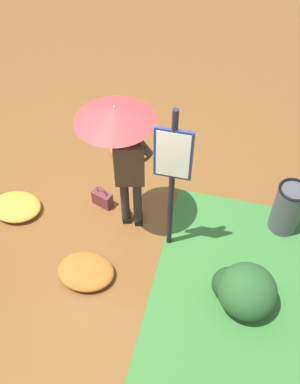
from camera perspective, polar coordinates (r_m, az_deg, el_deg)
The scene contains 9 objects.
ground_plane at distance 6.31m, azimuth -5.06°, elevation -4.34°, with size 18.00×18.00×0.00m, color brown.
person_with_umbrella at distance 5.22m, azimuth -3.75°, elevation 6.86°, with size 0.96×0.96×2.04m.
info_sign_post at distance 4.99m, azimuth 2.96°, elevation 2.84°, with size 0.44×0.07×2.30m.
handbag at distance 6.49m, azimuth -6.27°, elevation -0.84°, with size 0.33×0.23×0.37m.
trash_bin at distance 6.22m, azimuth 17.59°, elevation -2.16°, with size 0.42×0.42×0.83m.
shrub_cluster at distance 5.48m, azimuth 12.16°, elevation -12.41°, with size 0.79×0.71×0.64m.
leaf_pile_near_person at distance 7.28m, azimuth -2.68°, elevation 5.49°, with size 0.67×0.54×0.15m.
leaf_pile_by_bench at distance 6.70m, azimuth -17.16°, elevation -1.84°, with size 0.75×0.60×0.16m.
leaf_pile_far_path at distance 5.81m, azimuth -8.41°, elevation -10.25°, with size 0.75×0.60×0.17m.
Camera 1 is at (-1.47, 3.61, 4.97)m, focal length 40.68 mm.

